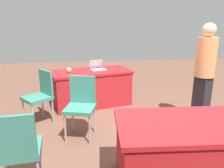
% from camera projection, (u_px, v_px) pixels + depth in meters
% --- Properties ---
extents(ground_plane, '(14.40, 14.40, 0.00)m').
position_uv_depth(ground_plane, '(123.00, 138.00, 3.51)').
color(ground_plane, brown).
extents(table_foreground, '(1.84, 1.18, 0.77)m').
position_uv_depth(table_foreground, '(92.00, 88.00, 4.88)').
color(table_foreground, '#AD1E23').
rests_on(table_foreground, ground).
extents(table_mid_left, '(1.77, 1.00, 0.77)m').
position_uv_depth(table_mid_left, '(194.00, 154.00, 2.42)').
color(table_mid_left, '#AD1E23').
rests_on(table_mid_left, ground).
extents(chair_near_front, '(0.62, 0.62, 0.96)m').
position_uv_depth(chair_near_front, '(40.00, 93.00, 3.98)').
color(chair_near_front, '#9E9993').
rests_on(chair_near_front, ground).
extents(chair_tucked_left, '(0.48, 0.48, 0.96)m').
position_uv_depth(chair_tucked_left, '(18.00, 147.00, 2.27)').
color(chair_tucked_left, '#9E9993').
rests_on(chair_tucked_left, ground).
extents(chair_tucked_right, '(0.54, 0.54, 0.97)m').
position_uv_depth(chair_tucked_right, '(81.00, 103.00, 3.48)').
color(chair_tucked_right, '#9E9993').
rests_on(chair_tucked_right, ground).
extents(person_organiser, '(0.42, 0.42, 1.78)m').
position_uv_depth(person_organiser, '(205.00, 69.00, 3.86)').
color(person_organiser, '#26262D').
rests_on(person_organiser, ground).
extents(laptop_silver, '(0.39, 0.37, 0.21)m').
position_uv_depth(laptop_silver, '(97.00, 68.00, 4.88)').
color(laptop_silver, silver).
rests_on(laptop_silver, table_foreground).
extents(yarn_ball, '(0.10, 0.10, 0.10)m').
position_uv_depth(yarn_ball, '(69.00, 70.00, 4.60)').
color(yarn_ball, beige).
rests_on(yarn_ball, table_foreground).
extents(scissors_red, '(0.15, 0.15, 0.01)m').
position_uv_depth(scissors_red, '(107.00, 69.00, 4.88)').
color(scissors_red, red).
rests_on(scissors_red, table_foreground).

